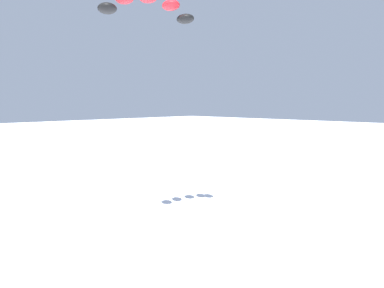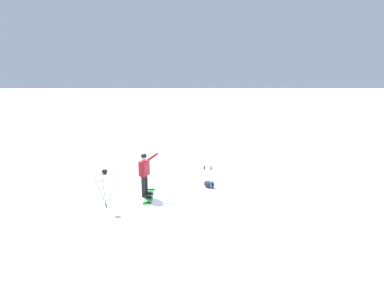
% 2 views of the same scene
% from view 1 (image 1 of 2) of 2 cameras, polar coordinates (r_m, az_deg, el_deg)
% --- Properties ---
extents(traction_kite, '(5.02, 2.81, 1.23)m').
position_cam_1_polar(traction_kite, '(16.36, -8.49, 25.06)').
color(traction_kite, black).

